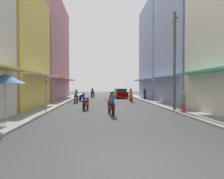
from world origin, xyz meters
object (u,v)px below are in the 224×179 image
(parked_car, at_px, (120,93))
(street_sign_no_entry, at_px, (46,89))
(motorbike_silver, at_px, (76,96))
(motorbike_green, at_px, (93,93))
(utility_pole, at_px, (175,61))
(motorbike_orange, at_px, (131,96))
(motorbike_red, at_px, (86,103))
(motorbike_maroon, at_px, (111,104))
(motorbike_blue, at_px, (82,97))
(pedestrian_midway, at_px, (145,94))
(vendor_umbrella, at_px, (5,79))
(pedestrian_crossing, at_px, (183,102))

(parked_car, distance_m, street_sign_no_entry, 18.88)
(parked_car, bearing_deg, motorbike_silver, -124.59)
(motorbike_green, height_order, utility_pole, utility_pole)
(motorbike_orange, bearing_deg, motorbike_red, -121.98)
(motorbike_orange, height_order, motorbike_maroon, same)
(motorbike_orange, distance_m, parked_car, 7.91)
(motorbike_blue, height_order, pedestrian_midway, pedestrian_midway)
(pedestrian_midway, relative_size, vendor_umbrella, 0.68)
(pedestrian_midway, distance_m, pedestrian_crossing, 13.60)
(parked_car, relative_size, utility_pole, 0.57)
(pedestrian_midway, relative_size, utility_pole, 0.23)
(motorbike_maroon, relative_size, motorbike_silver, 1.03)
(street_sign_no_entry, bearing_deg, motorbike_maroon, -11.80)
(parked_car, bearing_deg, pedestrian_midway, -61.03)
(motorbike_blue, bearing_deg, street_sign_no_entry, -97.91)
(motorbike_maroon, xyz_separation_m, motorbike_blue, (-2.92, 12.43, -0.20))
(motorbike_red, height_order, parked_car, parked_car)
(motorbike_orange, distance_m, utility_pole, 9.88)
(parked_car, bearing_deg, utility_pole, -82.13)
(motorbike_blue, xyz_separation_m, pedestrian_crossing, (7.80, -12.54, 0.29))
(motorbike_red, bearing_deg, pedestrian_crossing, -24.26)
(motorbike_red, bearing_deg, utility_pole, -13.09)
(motorbike_silver, height_order, parked_car, motorbike_silver)
(vendor_umbrella, bearing_deg, street_sign_no_entry, 81.16)
(motorbike_maroon, distance_m, utility_pole, 5.85)
(motorbike_green, relative_size, motorbike_blue, 1.01)
(street_sign_no_entry, bearing_deg, motorbike_red, 36.74)
(motorbike_orange, distance_m, pedestrian_crossing, 10.87)
(motorbike_maroon, distance_m, street_sign_no_entry, 4.73)
(motorbike_green, bearing_deg, utility_pole, -70.87)
(motorbike_maroon, distance_m, motorbike_silver, 10.56)
(utility_pole, distance_m, street_sign_no_entry, 9.55)
(motorbike_blue, xyz_separation_m, pedestrian_midway, (8.11, 1.06, 0.34))
(pedestrian_crossing, bearing_deg, street_sign_no_entry, 173.60)
(motorbike_green, height_order, motorbike_maroon, same)
(motorbike_maroon, relative_size, pedestrian_crossing, 1.13)
(motorbike_red, relative_size, pedestrian_crossing, 1.13)
(motorbike_blue, relative_size, pedestrian_crossing, 1.10)
(vendor_umbrella, bearing_deg, pedestrian_crossing, 19.70)
(motorbike_blue, bearing_deg, utility_pole, -55.07)
(pedestrian_crossing, bearing_deg, motorbike_silver, 129.40)
(utility_pole, bearing_deg, street_sign_no_entry, -177.33)
(motorbike_red, distance_m, pedestrian_crossing, 7.40)
(motorbike_red, bearing_deg, motorbike_maroon, -57.52)
(motorbike_silver, distance_m, utility_pole, 12.29)
(vendor_umbrella, distance_m, street_sign_no_entry, 4.76)
(motorbike_red, height_order, vendor_umbrella, vendor_umbrella)
(parked_car, height_order, utility_pole, utility_pole)
(parked_car, height_order, pedestrian_midway, pedestrian_midway)
(motorbike_orange, xyz_separation_m, pedestrian_crossing, (1.96, -10.69, 0.09))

